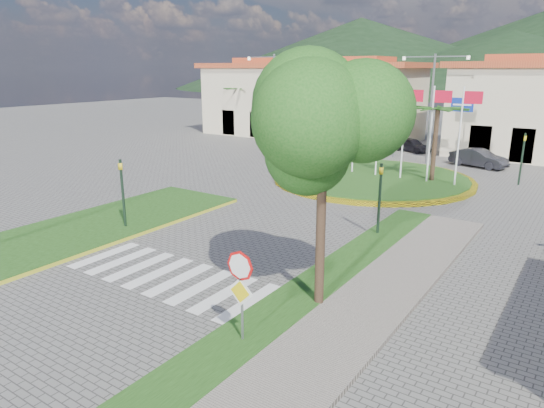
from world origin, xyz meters
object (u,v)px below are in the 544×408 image
Objects in this scene: car_dark_a at (412,145)px; car_dark_b at (479,158)px; stop_sign at (241,283)px; deciduous_tree at (323,137)px; roundabout_island at (372,178)px; white_van at (305,143)px.

car_dark_b is at bearing -100.20° from car_dark_a.
deciduous_tree reaches higher than stop_sign.
car_dark_a is at bearing 103.67° from deciduous_tree.
stop_sign is 33.18m from car_dark_a.
car_dark_a is 7.43m from car_dark_b.
roundabout_island is 4.79× the size of stop_sign.
white_van is at bearing 140.56° from roundabout_island.
deciduous_tree is 1.56× the size of white_van.
roundabout_island reaches higher than car_dark_a.
car_dark_b is (-0.26, 28.56, -1.12)m from stop_sign.
stop_sign is 0.61× the size of white_van.
stop_sign is at bearing -170.81° from white_van.
stop_sign is 31.64m from white_van.
roundabout_island is at bearing -147.79° from white_van.
car_dark_a is at bearing 74.15° from car_dark_b.
car_dark_a is at bearing -79.36° from white_van.
car_dark_b is at bearing 91.94° from deciduous_tree.
stop_sign is 4.59m from deciduous_tree.
deciduous_tree is (5.50, -17.00, 5.00)m from roundabout_island.
stop_sign is at bearing -163.30° from car_dark_b.
white_van is at bearing 140.81° from car_dark_a.
car_dark_a is at bearing 101.42° from stop_sign.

